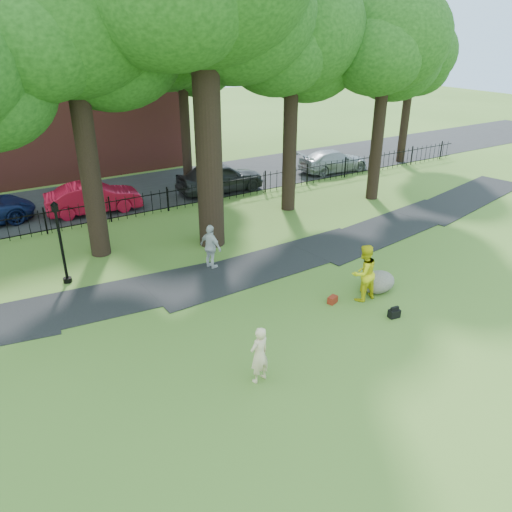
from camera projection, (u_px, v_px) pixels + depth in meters
ground at (308, 314)px, 16.72m from camera, size 120.00×120.00×0.00m
footpath at (269, 264)px, 20.21m from camera, size 36.07×3.85×0.03m
street at (142, 191)px, 29.06m from camera, size 80.00×7.00×0.02m
iron_fence at (168, 200)px, 25.73m from camera, size 44.00×0.04×1.20m
brick_building at (25, 75)px, 30.80m from camera, size 18.00×8.00×12.00m
tree_row at (200, 43)px, 20.02m from camera, size 26.82×7.96×12.42m
woman at (259, 355)px, 13.25m from camera, size 0.68×0.52×1.68m
man at (364, 273)px, 17.20m from camera, size 1.01×0.79×2.06m
pedestrian at (211, 247)px, 19.49m from camera, size 0.75×1.15×1.82m
boulder at (378, 281)px, 18.06m from camera, size 1.50×1.24×0.78m
lamppost at (61, 244)px, 18.12m from camera, size 0.32×0.32×3.20m
backpack at (394, 314)px, 16.47m from camera, size 0.41×0.29×0.28m
red_bag at (333, 300)px, 17.33m from camera, size 0.42×0.34×0.25m
red_sedan at (93, 198)px, 25.48m from camera, size 4.85×2.11×1.55m
grey_car at (220, 177)px, 28.62m from camera, size 5.08×2.15×1.72m
silver_car at (333, 161)px, 32.71m from camera, size 4.95×2.33×1.40m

